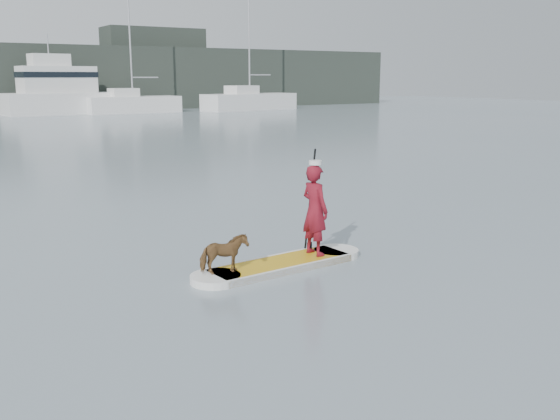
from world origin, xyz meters
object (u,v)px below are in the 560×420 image
paddler (315,210)px  sailboat_e (132,103)px  sailboat_f (249,100)px  dog (224,254)px  paddleboard (280,265)px  motor_yacht_a (65,92)px

paddler → sailboat_e: 47.40m
paddler → sailboat_f: bearing=-34.1°
dog → paddleboard: bearing=-78.4°
paddler → motor_yacht_a: size_ratio=0.14×
dog → sailboat_f: sailboat_f is taller
paddler → dog: size_ratio=2.12×
sailboat_e → sailboat_f: bearing=-8.0°
paddler → motor_yacht_a: motor_yacht_a is taller
motor_yacht_a → sailboat_e: bearing=-20.4°
sailboat_e → motor_yacht_a: (-5.38, 1.41, 1.01)m
sailboat_e → sailboat_f: 11.25m
sailboat_f → dog: bearing=-130.2°
paddleboard → paddler: paddler is taller
dog → sailboat_f: 51.47m
sailboat_f → motor_yacht_a: 16.79m
dog → sailboat_e: sailboat_e is taller
sailboat_e → motor_yacht_a: sailboat_e is taller
sailboat_e → sailboat_f: size_ratio=0.82×
paddleboard → motor_yacht_a: bearing=76.4°
motor_yacht_a → paddleboard: bearing=-105.0°
paddleboard → sailboat_f: size_ratio=0.23×
dog → motor_yacht_a: 48.15m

